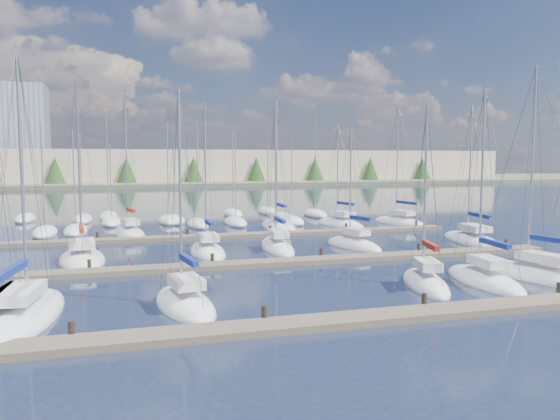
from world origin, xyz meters
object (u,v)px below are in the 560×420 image
object	(u,v)px
sailboat_n	(130,233)
sailboat_r	(400,223)
sailboat_m	(472,240)
sailboat_q	(340,224)
sailboat_p	(279,226)
sailboat_h	(82,259)
sailboat_d	(425,283)
sailboat_f	(539,276)
sailboat_c	(185,304)
sailboat_k	(277,247)
sailboat_l	(354,245)
sailboat_b	(23,316)
sailboat_e	(484,280)
sailboat_j	(208,251)

from	to	relation	value
sailboat_n	sailboat_r	xyz separation A→B (m)	(29.42, 0.53, -0.01)
sailboat_m	sailboat_q	xyz separation A→B (m)	(-6.34, 14.66, -0.00)
sailboat_q	sailboat_p	world-z (taller)	sailboat_p
sailboat_q	sailboat_n	bearing A→B (deg)	173.17
sailboat_m	sailboat_p	xyz separation A→B (m)	(-13.48, 14.61, 0.01)
sailboat_h	sailboat_d	distance (m)	23.81
sailboat_f	sailboat_r	xyz separation A→B (m)	(5.75, 27.70, 0.01)
sailboat_d	sailboat_r	bearing A→B (deg)	79.55
sailboat_c	sailboat_r	bearing A→B (deg)	37.69
sailboat_h	sailboat_k	xyz separation A→B (m)	(14.89, 1.22, 0.01)
sailboat_l	sailboat_f	size ratio (longest dim) A/B	0.77
sailboat_b	sailboat_f	size ratio (longest dim) A/B	0.96
sailboat_b	sailboat_p	xyz separation A→B (m)	(20.57, 28.75, 0.01)
sailboat_n	sailboat_p	bearing A→B (deg)	-4.08
sailboat_c	sailboat_f	xyz separation A→B (m)	(21.55, 0.37, -0.01)
sailboat_c	sailboat_n	size ratio (longest dim) A/B	0.76
sailboat_e	sailboat_d	xyz separation A→B (m)	(-3.80, 0.22, 0.01)
sailboat_m	sailboat_r	bearing A→B (deg)	95.91
sailboat_n	sailboat_e	distance (m)	33.60
sailboat_r	sailboat_d	world-z (taller)	sailboat_r
sailboat_f	sailboat_d	distance (m)	7.76
sailboat_h	sailboat_q	bearing A→B (deg)	24.80
sailboat_n	sailboat_f	bearing A→B (deg)	-57.59
sailboat_m	sailboat_q	distance (m)	15.97
sailboat_k	sailboat_e	xyz separation A→B (m)	(8.34, -15.19, -0.00)
sailboat_b	sailboat_e	size ratio (longest dim) A/B	1.08
sailboat_f	sailboat_d	world-z (taller)	sailboat_f
sailboat_j	sailboat_d	xyz separation A→B (m)	(10.32, -14.47, 0.01)
sailboat_c	sailboat_b	bearing A→B (deg)	171.75
sailboat_p	sailboat_j	size ratio (longest dim) A/B	1.20
sailboat_q	sailboat_k	distance (m)	17.33
sailboat_p	sailboat_h	size ratio (longest dim) A/B	1.09
sailboat_f	sailboat_j	xyz separation A→B (m)	(-18.08, 14.66, 0.01)
sailboat_p	sailboat_j	xyz separation A→B (m)	(-9.75, -13.74, 0.00)
sailboat_k	sailboat_r	distance (m)	21.98
sailboat_q	sailboat_d	xyz separation A→B (m)	(-6.58, -28.26, 0.02)
sailboat_r	sailboat_d	xyz separation A→B (m)	(-13.51, -27.51, 0.00)
sailboat_c	sailboat_f	distance (m)	21.55
sailboat_d	sailboat_b	bearing A→B (deg)	-162.84
sailboat_b	sailboat_n	bearing A→B (deg)	86.26
sailboat_l	sailboat_c	xyz separation A→B (m)	(-15.61, -14.62, 0.00)
sailboat_b	sailboat_r	distance (m)	44.58
sailboat_f	sailboat_r	size ratio (longest dim) A/B	0.96
sailboat_m	sailboat_r	size ratio (longest dim) A/B	0.90
sailboat_m	sailboat_k	distance (m)	17.51
sailboat_l	sailboat_k	bearing A→B (deg)	158.16
sailboat_b	sailboat_c	size ratio (longest dim) A/B	1.15
sailboat_b	sailboat_j	world-z (taller)	sailboat_b
sailboat_e	sailboat_d	world-z (taller)	sailboat_e
sailboat_h	sailboat_r	distance (m)	35.70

